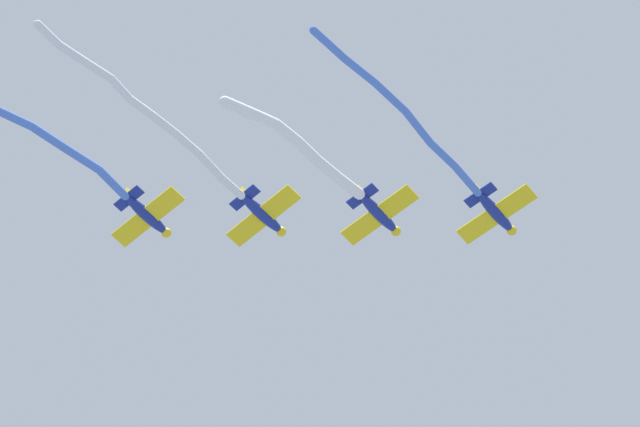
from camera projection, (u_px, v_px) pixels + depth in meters
name	position (u px, v px, depth m)	size (l,w,h in m)	color
airplane_lead	(496.00, 213.00, 102.07)	(5.67, 6.51, 1.76)	navy
smoke_trail_lead	(401.00, 113.00, 97.50)	(16.45, 11.13, 1.24)	#4C75DB
airplane_left_wing	(379.00, 214.00, 102.41)	(5.65, 6.56, 1.76)	navy
smoke_trail_left_wing	(296.00, 145.00, 99.21)	(12.94, 6.45, 1.37)	white
airplane_right_wing	(263.00, 215.00, 102.75)	(5.59, 6.64, 1.76)	navy
smoke_trail_right_wing	(144.00, 110.00, 98.71)	(18.51, 11.06, 2.33)	white
airplane_slot	(148.00, 216.00, 103.09)	(5.63, 6.59, 1.76)	navy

